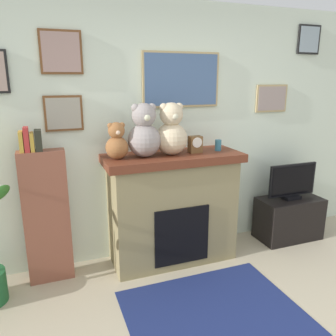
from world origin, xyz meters
The scene contains 11 objects.
back_wall centered at (0.00, 2.00, 1.31)m, with size 5.20×0.15×2.60m.
fireplace centered at (0.03, 1.68, 0.57)m, with size 1.37×0.57×1.14m.
bookshelf centered at (-1.19, 1.74, 0.66)m, with size 0.40×0.16×1.46m.
tv_stand centered at (1.49, 1.64, 0.25)m, with size 0.74×0.40×0.50m, color black.
television centered at (1.49, 1.64, 0.70)m, with size 0.62×0.14×0.42m.
area_rug centered at (0.03, 0.75, 0.00)m, with size 1.41×1.09×0.01m, color navy.
candle_jar centered at (0.52, 1.67, 1.19)m, with size 0.07×0.07×0.11m, color teal.
mantel_clock centered at (0.26, 1.66, 1.22)m, with size 0.13×0.10×0.17m.
teddy_bear_grey centered at (-0.53, 1.66, 1.29)m, with size 0.21×0.21×0.34m.
teddy_bear_brown centered at (-0.27, 1.66, 1.36)m, with size 0.31×0.31×0.50m.
teddy_bear_tan centered at (0.01, 1.66, 1.36)m, with size 0.31×0.31×0.50m.
Camera 1 is at (-1.15, -1.32, 1.86)m, focal length 35.93 mm.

